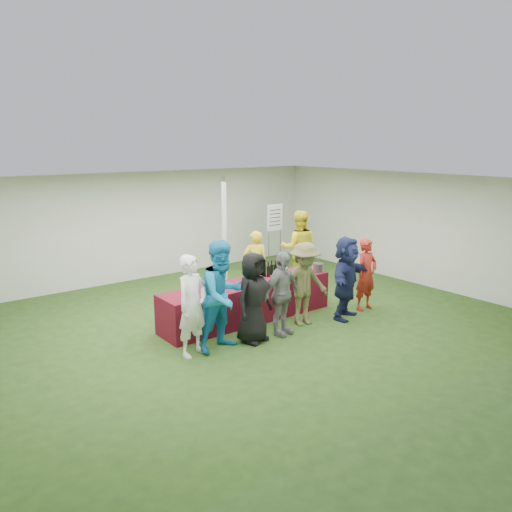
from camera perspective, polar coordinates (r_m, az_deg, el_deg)
ground at (r=9.85m, az=-2.03°, el=-7.33°), size 60.00×60.00×0.00m
tent at (r=10.71m, az=-3.63°, el=1.82°), size 10.00×10.00×10.00m
serving_table at (r=9.76m, az=-0.94°, el=-5.17°), size 3.60×0.80×0.75m
wine_bottles at (r=10.05m, az=1.16°, el=-1.70°), size 0.56×0.15×0.32m
wine_glasses at (r=9.15m, az=-2.51°, el=-3.23°), size 2.72×0.17×0.16m
water_bottle at (r=9.71m, az=-1.07°, el=-2.33°), size 0.07×0.07×0.23m
bar_towel at (r=10.65m, az=5.66°, el=-1.50°), size 0.25×0.18×0.03m
dump_bucket at (r=10.51m, az=7.07°, el=-1.31°), size 0.24×0.24×0.18m
wine_list_sign at (r=13.30m, az=2.17°, el=3.85°), size 0.50×0.03×1.80m
staff_pourer at (r=10.99m, az=-0.09°, el=-1.01°), size 0.65×0.54×1.52m
staff_back at (r=12.07m, az=4.90°, el=0.92°), size 1.12×1.07×1.82m
customer_0 at (r=8.11m, az=-7.27°, el=-5.66°), size 0.70×0.56×1.67m
customer_1 at (r=8.27m, az=-3.79°, el=-4.52°), size 0.99×0.82×1.86m
customer_2 at (r=8.59m, az=-0.29°, el=-4.77°), size 0.87×0.67×1.59m
customer_3 at (r=8.91m, az=2.93°, el=-4.34°), size 0.95×0.54×1.53m
customer_4 at (r=9.43m, az=5.55°, el=-3.21°), size 1.10×0.73×1.59m
customer_5 at (r=9.88m, az=10.27°, el=-2.46°), size 1.59×1.04×1.64m
customer_6 at (r=10.50m, az=12.49°, el=-2.07°), size 0.54×0.36×1.49m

